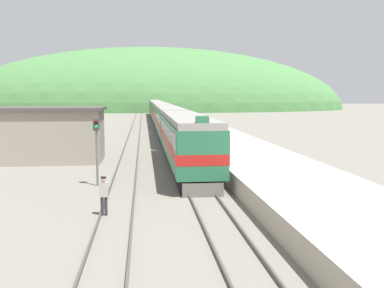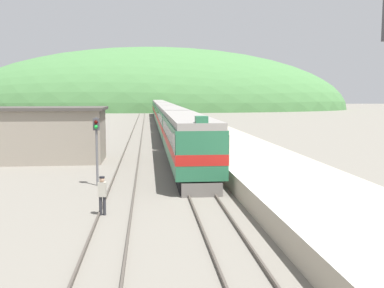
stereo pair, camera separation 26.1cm
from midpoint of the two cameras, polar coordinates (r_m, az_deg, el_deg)
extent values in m
cube|color=#4C443D|center=(75.28, -3.94, 2.21)|extent=(0.08, 180.00, 0.16)
cube|color=#4C443D|center=(75.33, -2.85, 2.22)|extent=(0.08, 180.00, 0.16)
cube|color=#4C443D|center=(75.27, -7.25, 2.17)|extent=(0.08, 180.00, 0.16)
cube|color=#4C443D|center=(75.24, -6.16, 2.18)|extent=(0.08, 180.00, 0.16)
cube|color=#B2A893|center=(55.84, 2.59, 1.27)|extent=(6.48, 140.00, 1.08)
cube|color=silver|center=(55.44, -0.60, 1.80)|extent=(0.24, 140.00, 0.01)
ellipsoid|color=#477A42|center=(162.86, -4.63, 4.37)|extent=(140.92, 63.41, 44.23)
cube|color=gray|center=(38.13, -17.54, 0.98)|extent=(8.67, 4.79, 4.19)
cube|color=#47423D|center=(38.00, -17.65, 4.31)|extent=(9.17, 5.29, 0.24)
cube|color=black|center=(33.32, -0.48, -2.35)|extent=(2.32, 18.13, 0.85)
cube|color=#286B47|center=(33.10, -0.48, 0.68)|extent=(2.83, 19.29, 2.69)
cube|color=red|center=(33.12, -0.48, 0.31)|extent=(2.86, 19.31, 0.59)
cube|color=black|center=(33.05, -0.48, 1.70)|extent=(2.85, 18.13, 0.81)
cube|color=gray|center=(32.98, -0.48, 3.36)|extent=(2.66, 19.29, 0.40)
cube|color=black|center=(24.62, 1.31, 0.12)|extent=(2.87, 2.20, 1.08)
cube|color=#286B47|center=(23.84, 1.52, 3.14)|extent=(0.64, 0.80, 0.36)
cube|color=slate|center=(24.09, 1.57, -5.82)|extent=(2.20, 0.40, 0.77)
cube|color=black|center=(53.74, -2.47, 0.94)|extent=(2.32, 18.94, 0.85)
cube|color=#286B47|center=(53.60, -2.48, 2.83)|extent=(2.83, 20.15, 2.69)
cube|color=red|center=(53.62, -2.48, 2.60)|extent=(2.86, 20.17, 0.59)
cube|color=black|center=(53.57, -2.48, 3.46)|extent=(2.85, 18.94, 0.81)
cube|color=gray|center=(53.53, -2.49, 4.48)|extent=(2.66, 20.15, 0.40)
cube|color=black|center=(74.70, -3.38, 2.45)|extent=(2.32, 18.94, 0.85)
cube|color=#286B47|center=(74.60, -3.38, 3.80)|extent=(2.83, 20.15, 2.69)
cube|color=red|center=(74.61, -3.38, 3.64)|extent=(2.86, 20.17, 0.59)
cube|color=black|center=(74.57, -3.39, 4.26)|extent=(2.85, 18.94, 0.81)
cube|color=gray|center=(74.55, -3.39, 4.99)|extent=(2.66, 20.15, 0.40)
cube|color=black|center=(95.69, -3.89, 3.29)|extent=(2.32, 18.94, 0.85)
cube|color=#286B47|center=(95.62, -3.89, 4.35)|extent=(2.83, 20.15, 2.69)
cube|color=red|center=(95.62, -3.89, 4.22)|extent=(2.86, 20.17, 0.59)
cube|color=black|center=(95.60, -3.90, 4.70)|extent=(2.85, 18.94, 0.81)
cube|color=gray|center=(95.58, -3.90, 5.27)|extent=(2.66, 20.15, 0.40)
cube|color=black|center=(116.71, -4.21, 3.83)|extent=(2.32, 18.94, 0.85)
cube|color=#286B47|center=(116.64, -4.22, 4.70)|extent=(2.83, 20.15, 2.69)
cube|color=red|center=(116.65, -4.22, 4.59)|extent=(2.86, 20.17, 0.59)
cube|color=black|center=(116.63, -4.22, 4.99)|extent=(2.85, 18.94, 0.81)
cube|color=gray|center=(116.61, -4.23, 5.46)|extent=(2.66, 20.15, 0.40)
cylinder|color=slate|center=(27.29, -11.72, -0.97)|extent=(0.14, 0.14, 4.09)
cube|color=#424247|center=(27.14, -11.80, 2.46)|extent=(0.36, 0.28, 0.71)
sphere|color=#3C0504|center=(26.96, -11.84, 2.73)|extent=(0.22, 0.22, 0.22)
sphere|color=green|center=(26.97, -11.83, 2.15)|extent=(0.22, 0.22, 0.22)
cylinder|color=#2D2D33|center=(20.86, -11.17, -7.71)|extent=(0.14, 0.14, 0.86)
cylinder|color=#2D2D33|center=(20.83, -10.71, -7.73)|extent=(0.14, 0.14, 0.86)
cube|color=#B2AD9E|center=(20.68, -10.98, -5.67)|extent=(0.38, 0.25, 0.66)
sphere|color=tan|center=(20.59, -11.01, -4.45)|extent=(0.23, 0.23, 0.23)
cylinder|color=black|center=(20.57, -11.02, -4.17)|extent=(0.24, 0.24, 0.07)
camera|label=1|loc=(0.13, -89.74, 0.03)|focal=42.00mm
camera|label=2|loc=(0.13, 90.26, -0.03)|focal=42.00mm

